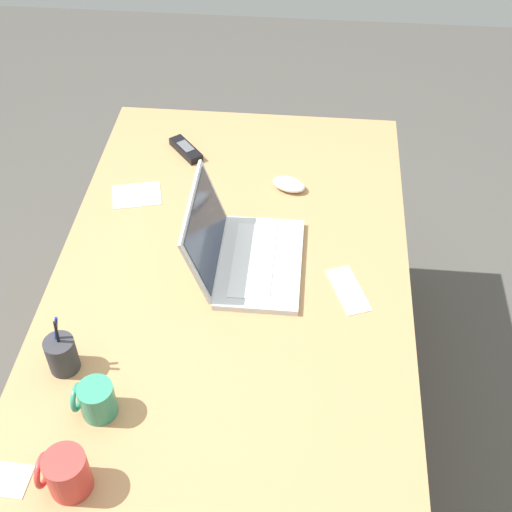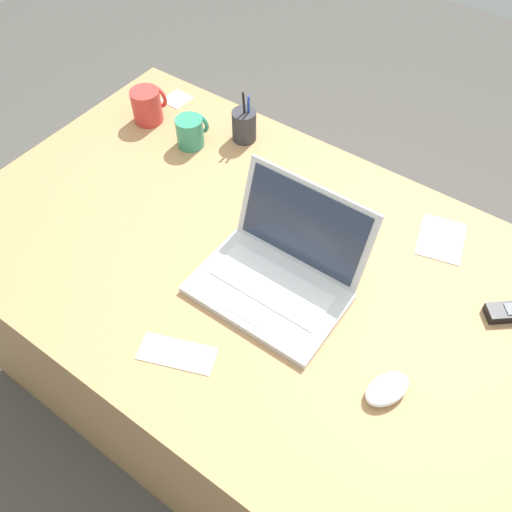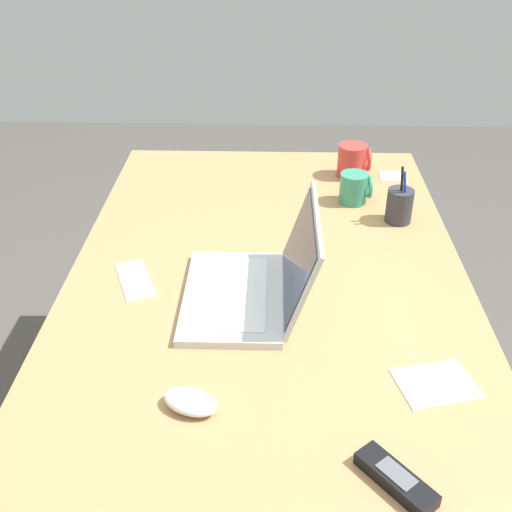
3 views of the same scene
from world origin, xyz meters
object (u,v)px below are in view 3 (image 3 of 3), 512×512
computer_mouse (191,402)px  cordless_phone (396,479)px  laptop (254,283)px  pen_holder (399,205)px  coffee_mug_white (353,161)px  coffee_mug_tall (355,188)px

computer_mouse → cordless_phone: computer_mouse is taller
laptop → cordless_phone: size_ratio=2.53×
computer_mouse → cordless_phone: bearing=87.1°
cordless_phone → pen_holder: 0.87m
coffee_mug_white → pen_holder: (0.29, 0.10, -0.00)m
cordless_phone → pen_holder: size_ratio=0.84×
cordless_phone → pen_holder: bearing=170.6°
coffee_mug_tall → cordless_phone: size_ratio=0.67×
cordless_phone → computer_mouse: bearing=-114.2°
coffee_mug_white → coffee_mug_tall: size_ratio=1.12×
computer_mouse → coffee_mug_tall: size_ratio=1.13×
laptop → coffee_mug_white: laptop is taller
laptop → cordless_phone: laptop is taller
laptop → pen_holder: size_ratio=2.12×
coffee_mug_tall → computer_mouse: bearing=-24.5°
computer_mouse → pen_holder: (-0.71, 0.48, 0.03)m
coffee_mug_white → laptop: bearing=-23.1°
coffee_mug_white → coffee_mug_tall: 0.18m
coffee_mug_tall → pen_holder: 0.16m
laptop → computer_mouse: (0.33, -0.10, -0.03)m
coffee_mug_tall → pen_holder: size_ratio=0.56×
laptop → computer_mouse: 0.35m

